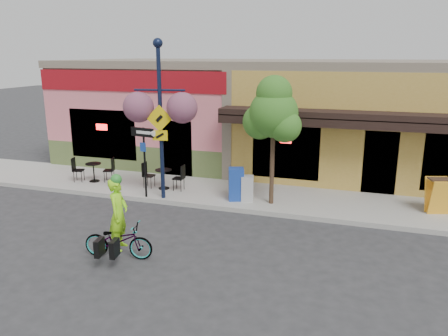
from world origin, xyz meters
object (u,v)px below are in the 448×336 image
cyclist_rider (119,224)px  lamp_post (161,121)px  street_tree (273,141)px  bicycle (118,240)px  building (276,112)px  newspaper_box_blue (236,184)px  one_way_sign (145,163)px  newspaper_box_grey (247,188)px

cyclist_rider → lamp_post: size_ratio=0.34×
street_tree → lamp_post: bearing=-171.0°
bicycle → lamp_post: bearing=1.7°
building → newspaper_box_blue: (-0.00, -6.24, -1.57)m
bicycle → newspaper_box_blue: bearing=-28.2°
lamp_post → street_tree: (3.51, 0.56, -0.52)m
one_way_sign → street_tree: (4.10, 0.64, 0.87)m
one_way_sign → cyclist_rider: bearing=-60.8°
lamp_post → newspaper_box_grey: 3.51m
cyclist_rider → one_way_sign: (-1.39, 3.96, 0.45)m
cyclist_rider → lamp_post: 4.52m
building → one_way_sign: (-2.95, -6.85, -0.93)m
one_way_sign → lamp_post: bearing=18.1°
bicycle → newspaper_box_blue: newspaper_box_blue is taller
building → one_way_sign: size_ratio=7.80×
building → newspaper_box_blue: 6.43m
building → bicycle: size_ratio=10.79×
bicycle → one_way_sign: size_ratio=0.72×
newspaper_box_blue → street_tree: bearing=-17.6°
building → lamp_post: lamp_post is taller
cyclist_rider → street_tree: street_tree is taller
building → cyclist_rider: building is taller
bicycle → newspaper_box_blue: 4.85m
bicycle → one_way_sign: bearing=9.8°
lamp_post → newspaper_box_grey: (2.72, 0.56, -2.14)m
cyclist_rider → lamp_post: bearing=2.4°
bicycle → newspaper_box_grey: 5.01m
building → street_tree: (1.15, -6.21, -0.07)m
bicycle → building: bearing=-17.3°
newspaper_box_blue → newspaper_box_grey: newspaper_box_blue is taller
street_tree → one_way_sign: bearing=-171.1°
bicycle → newspaper_box_grey: bearing=-32.0°
lamp_post → street_tree: 3.60m
newspaper_box_blue → newspaper_box_grey: bearing=-14.5°
newspaper_box_grey → one_way_sign: bearing=177.3°
lamp_post → street_tree: size_ratio=1.25×
newspaper_box_blue → bicycle: bearing=-128.2°
building → newspaper_box_blue: bearing=-90.0°
cyclist_rider → newspaper_box_blue: 4.84m
one_way_sign → newspaper_box_grey: size_ratio=2.81×
cyclist_rider → newspaper_box_grey: 5.00m
newspaper_box_blue → street_tree: 1.90m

